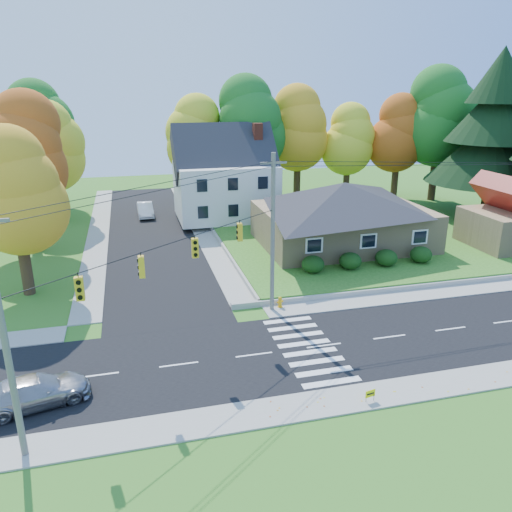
{
  "coord_description": "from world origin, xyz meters",
  "views": [
    {
      "loc": [
        -9.78,
        -22.8,
        13.59
      ],
      "look_at": [
        -1.83,
        8.0,
        2.78
      ],
      "focal_mm": 35.0,
      "sensor_mm": 36.0,
      "label": 1
    }
  ],
  "objects_px": {
    "ranch_house": "(343,213)",
    "silver_sedan": "(34,391)",
    "fire_hydrant": "(280,303)",
    "white_car": "(145,210)"
  },
  "relations": [
    {
      "from": "ranch_house",
      "to": "silver_sedan",
      "type": "relative_size",
      "value": 3.04
    },
    {
      "from": "silver_sedan",
      "to": "fire_hydrant",
      "type": "bearing_deg",
      "value": -76.66
    },
    {
      "from": "ranch_house",
      "to": "fire_hydrant",
      "type": "distance_m",
      "value": 14.14
    },
    {
      "from": "silver_sedan",
      "to": "white_car",
      "type": "distance_m",
      "value": 34.57
    },
    {
      "from": "ranch_house",
      "to": "white_car",
      "type": "distance_m",
      "value": 23.0
    },
    {
      "from": "ranch_house",
      "to": "fire_hydrant",
      "type": "height_order",
      "value": "ranch_house"
    },
    {
      "from": "white_car",
      "to": "ranch_house",
      "type": "bearing_deg",
      "value": -46.01
    },
    {
      "from": "white_car",
      "to": "silver_sedan",
      "type": "bearing_deg",
      "value": -101.74
    },
    {
      "from": "white_car",
      "to": "fire_hydrant",
      "type": "xyz_separation_m",
      "value": [
        7.3,
        -26.76,
        -0.4
      ]
    },
    {
      "from": "ranch_house",
      "to": "fire_hydrant",
      "type": "xyz_separation_m",
      "value": [
        -8.89,
        -10.61,
        -2.89
      ]
    }
  ]
}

